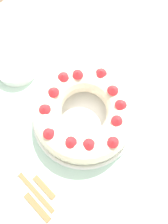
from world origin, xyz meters
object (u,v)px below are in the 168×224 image
fork (26,181)px  serving_knife (27,195)px  serving_dish (84,117)px  cake_knife (36,178)px  bundt_cake (84,112)px  side_bowl (16,65)px

fork → serving_knife: serving_knife is taller
serving_dish → cake_knife: serving_dish is taller
serving_knife → cake_knife: size_ratio=1.20×
fork → serving_knife: size_ratio=0.92×
fork → cake_knife: size_ratio=1.10×
serving_knife → cake_knife: (0.05, 0.02, 0.00)m
bundt_cake → side_bowl: 0.29m
side_bowl → cake_knife: bearing=-121.8°
cake_knife → side_bowl: bearing=53.5°
serving_dish → side_bowl: bearing=96.9°
serving_dish → cake_knife: (-0.23, -0.03, -0.01)m
serving_knife → side_bowl: 0.42m
bundt_cake → serving_knife: bearing=-170.6°
serving_dish → side_bowl: side_bowl is taller
bundt_cake → side_bowl: bundt_cake is taller
serving_dish → serving_knife: serving_dish is taller
bundt_cake → serving_knife: bundt_cake is taller
serving_dish → cake_knife: 0.23m
bundt_cake → side_bowl: (-0.04, 0.29, -0.05)m
fork → side_bowl: size_ratio=1.41×
serving_dish → fork: bearing=-176.6°
bundt_cake → serving_knife: 0.29m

